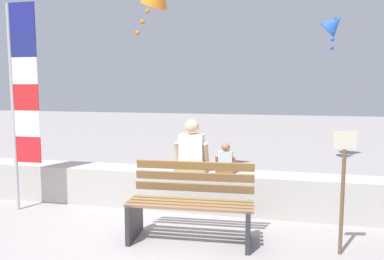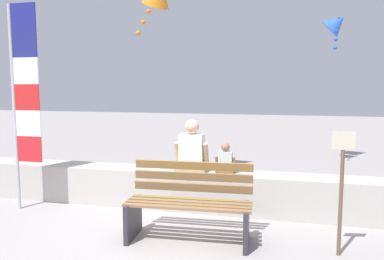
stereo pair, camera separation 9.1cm
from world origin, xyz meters
TOP-DOWN VIEW (x-y plane):
  - ground_plane at (0.00, 0.00)m, footprint 40.00×40.00m
  - seawall_ledge at (0.00, 1.25)m, footprint 6.50×0.51m
  - park_bench at (0.50, 0.14)m, footprint 1.49×0.69m
  - person_adult at (0.26, 1.22)m, footprint 0.49×0.36m
  - person_child at (0.75, 1.22)m, footprint 0.29×0.21m
  - flag_banner at (-2.07, 0.62)m, footprint 0.44×0.05m
  - kite_blue at (2.55, 4.69)m, footprint 0.65×0.61m
  - sign_post at (2.15, 0.10)m, footprint 0.24×0.06m

SIDE VIEW (x-z plane):
  - ground_plane at x=0.00m, z-range 0.00..0.00m
  - seawall_ledge at x=0.00m, z-range 0.00..0.56m
  - park_bench at x=0.50m, z-range -0.03..0.85m
  - person_child at x=0.75m, z-range 0.51..0.95m
  - sign_post at x=2.15m, z-range 0.12..1.45m
  - person_adult at x=0.26m, z-range 0.48..1.24m
  - flag_banner at x=-2.07m, z-range 0.23..3.16m
  - kite_blue at x=2.55m, z-range 2.67..3.55m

